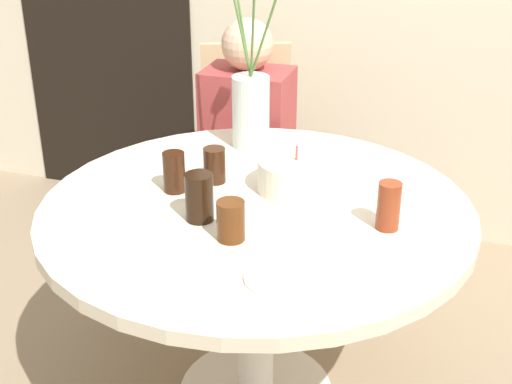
# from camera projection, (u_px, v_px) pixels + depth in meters

# --- Properties ---
(dining_table) EXTENTS (1.27, 1.27, 0.72)m
(dining_table) POSITION_uv_depth(u_px,v_px,m) (256.00, 240.00, 2.13)
(dining_table) COLOR beige
(dining_table) RESTS_ON ground_plane
(chair_left_flank) EXTENTS (0.51, 0.51, 0.92)m
(chair_left_flank) POSITION_uv_depth(u_px,v_px,m) (247.00, 141.00, 3.06)
(chair_left_flank) COLOR #9E896B
(chair_left_flank) RESTS_ON ground_plane
(birthday_cake) EXTENTS (0.23, 0.23, 0.14)m
(birthday_cake) POSITION_uv_depth(u_px,v_px,m) (296.00, 175.00, 2.14)
(birthday_cake) COLOR white
(birthday_cake) RESTS_ON dining_table
(flower_vase) EXTENTS (0.33, 0.26, 0.76)m
(flower_vase) POSITION_uv_depth(u_px,v_px,m) (252.00, 90.00, 2.39)
(flower_vase) COLOR silver
(flower_vase) RESTS_ON dining_table
(side_plate) EXTENTS (0.18, 0.18, 0.01)m
(side_plate) POSITION_uv_depth(u_px,v_px,m) (282.00, 278.00, 1.71)
(side_plate) COLOR white
(side_plate) RESTS_ON dining_table
(drink_glass_0) EXTENTS (0.06, 0.06, 0.14)m
(drink_glass_0) POSITION_uv_depth(u_px,v_px,m) (389.00, 206.00, 1.91)
(drink_glass_0) COLOR maroon
(drink_glass_0) RESTS_ON dining_table
(drink_glass_1) EXTENTS (0.08, 0.08, 0.14)m
(drink_glass_1) POSITION_uv_depth(u_px,v_px,m) (199.00, 197.00, 1.96)
(drink_glass_1) COLOR black
(drink_glass_1) RESTS_ON dining_table
(drink_glass_2) EXTENTS (0.08, 0.08, 0.11)m
(drink_glass_2) POSITION_uv_depth(u_px,v_px,m) (232.00, 221.00, 1.86)
(drink_glass_2) COLOR #51280F
(drink_glass_2) RESTS_ON dining_table
(drink_glass_3) EXTENTS (0.07, 0.07, 0.11)m
(drink_glass_3) POSITION_uv_depth(u_px,v_px,m) (214.00, 165.00, 2.19)
(drink_glass_3) COLOR #33190C
(drink_glass_3) RESTS_ON dining_table
(drink_glass_4) EXTENTS (0.07, 0.07, 0.12)m
(drink_glass_4) POSITION_uv_depth(u_px,v_px,m) (174.00, 172.00, 2.13)
(drink_glass_4) COLOR #33190C
(drink_glass_4) RESTS_ON dining_table
(person_boy) EXTENTS (0.34, 0.24, 1.08)m
(person_boy) POSITION_uv_depth(u_px,v_px,m) (248.00, 158.00, 2.92)
(person_boy) COLOR #383333
(person_boy) RESTS_ON ground_plane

